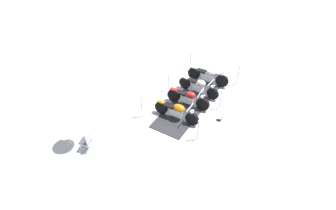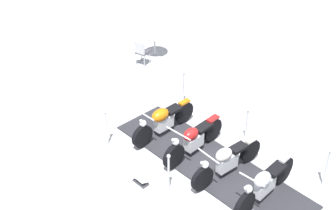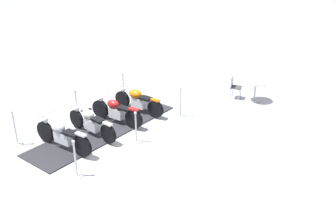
{
  "view_description": "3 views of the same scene",
  "coord_description": "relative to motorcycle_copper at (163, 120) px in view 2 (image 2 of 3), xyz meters",
  "views": [
    {
      "loc": [
        -3.98,
        -9.85,
        8.26
      ],
      "look_at": [
        -1.57,
        -1.04,
        0.79
      ],
      "focal_mm": 28.64,
      "sensor_mm": 36.0,
      "label": 1
    },
    {
      "loc": [
        9.08,
        -0.93,
        7.84
      ],
      "look_at": [
        -1.81,
        -1.07,
        0.57
      ],
      "focal_mm": 50.28,
      "sensor_mm": 36.0,
      "label": 2
    },
    {
      "loc": [
        -0.38,
        11.24,
        5.67
      ],
      "look_at": [
        -2.13,
        0.04,
        0.76
      ],
      "focal_mm": 39.37,
      "sensor_mm": 36.0,
      "label": 3
    }
  ],
  "objects": [
    {
      "name": "ground_plane",
      "position": [
        1.2,
        1.2,
        -0.49
      ],
      "size": [
        80.0,
        80.0,
        0.0
      ],
      "primitive_type": "plane",
      "color": "#B2B2B7"
    },
    {
      "name": "cafe_chair_near_table",
      "position": [
        -3.95,
        -0.81,
        0.04
      ],
      "size": [
        0.55,
        0.55,
        0.9
      ],
      "rotation": [
        0.0,
        0.0,
        2.61
      ],
      "color": "#B7B7BC",
      "rests_on": "ground_plane"
    },
    {
      "name": "motorcycle_cream",
      "position": [
        1.63,
        1.56,
        -0.01
      ],
      "size": [
        1.53,
        1.8,
        0.92
      ],
      "rotation": [
        0.0,
        0.0,
        -0.88
      ],
      "color": "black",
      "rests_on": "display_platform"
    },
    {
      "name": "stanchion_left_rear",
      "position": [
        1.94,
        3.85,
        -0.16
      ],
      "size": [
        0.35,
        0.35,
        1.09
      ],
      "color": "silver",
      "rests_on": "ground_plane"
    },
    {
      "name": "motorcycle_chrome",
      "position": [
        2.44,
        2.34,
        0.01
      ],
      "size": [
        1.75,
        1.62,
        1.0
      ],
      "rotation": [
        0.0,
        0.0,
        -0.74
      ],
      "color": "black",
      "rests_on": "display_platform"
    },
    {
      "name": "motorcycle_copper",
      "position": [
        0.0,
        0.0,
        0.0
      ],
      "size": [
        1.65,
        1.64,
        0.93
      ],
      "rotation": [
        0.0,
        0.0,
        -0.78
      ],
      "color": "black",
      "rests_on": "display_platform"
    },
    {
      "name": "stanchion_left_front",
      "position": [
        -1.49,
        0.57,
        -0.11
      ],
      "size": [
        0.33,
        0.33,
        1.15
      ],
      "color": "silver",
      "rests_on": "ground_plane"
    },
    {
      "name": "stanchion_right_mid",
      "position": [
        2.17,
        0.18,
        -0.1
      ],
      "size": [
        0.29,
        0.29,
        1.1
      ],
      "color": "silver",
      "rests_on": "ground_plane"
    },
    {
      "name": "display_platform",
      "position": [
        1.2,
        1.2,
        -0.47
      ],
      "size": [
        5.11,
        4.98,
        0.04
      ],
      "primitive_type": "cube",
      "rotation": [
        0.0,
        0.0,
        0.76
      ],
      "color": "#28282D",
      "rests_on": "ground_plane"
    },
    {
      "name": "cafe_table",
      "position": [
        -4.66,
        -0.39,
        0.11
      ],
      "size": [
        0.86,
        0.86,
        0.79
      ],
      "color": "#B7B7BC",
      "rests_on": "ground_plane"
    },
    {
      "name": "stanchion_left_mid",
      "position": [
        0.22,
        2.21,
        -0.19
      ],
      "size": [
        0.36,
        0.36,
        1.04
      ],
      "color": "silver",
      "rests_on": "ground_plane"
    },
    {
      "name": "motorcycle_maroon",
      "position": [
        0.8,
        0.79,
        -0.02
      ],
      "size": [
        1.69,
        1.56,
        0.96
      ],
      "rotation": [
        0.0,
        0.0,
        -0.74
      ],
      "color": "black",
      "rests_on": "display_platform"
    },
    {
      "name": "info_placard",
      "position": [
        1.91,
        -0.49,
        -0.43
      ],
      "size": [
        0.43,
        0.42,
        0.17
      ],
      "rotation": [
        0.0,
        0.0,
        3.9
      ],
      "color": "#333338",
      "rests_on": "ground_plane"
    },
    {
      "name": "stanchion_right_front",
      "position": [
        0.45,
        -1.46,
        -0.13
      ],
      "size": [
        0.33,
        0.33,
        1.11
      ],
      "color": "silver",
      "rests_on": "ground_plane"
    }
  ]
}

